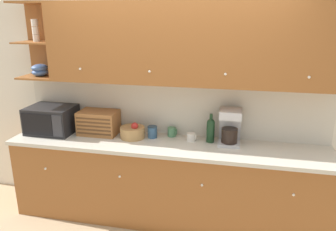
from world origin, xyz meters
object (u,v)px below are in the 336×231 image
(fruit_basket, at_px, (133,132))
(storage_canister, at_px, (152,132))
(microwave, at_px, (52,119))
(wine_bottle, at_px, (211,129))
(bread_box, at_px, (99,122))
(mug, at_px, (172,132))
(mug_blue_second, at_px, (191,137))
(coffee_maker, at_px, (230,127))

(fruit_basket, bearing_deg, storage_canister, 13.35)
(microwave, distance_m, wine_bottle, 1.78)
(bread_box, bearing_deg, storage_canister, 0.52)
(mug, bearing_deg, mug_blue_second, -22.36)
(microwave, height_order, wine_bottle, wine_bottle)
(microwave, height_order, fruit_basket, microwave)
(bread_box, relative_size, mug_blue_second, 4.16)
(fruit_basket, distance_m, mug_blue_second, 0.64)
(storage_canister, distance_m, coffee_maker, 0.83)
(wine_bottle, bearing_deg, storage_canister, -179.22)
(fruit_basket, relative_size, mug_blue_second, 2.60)
(microwave, xyz_separation_m, mug, (1.36, 0.15, -0.10))
(storage_canister, distance_m, mug_blue_second, 0.43)
(microwave, bearing_deg, bread_box, 6.64)
(fruit_basket, xyz_separation_m, mug, (0.41, 0.13, -0.01))
(fruit_basket, height_order, mug, fruit_basket)
(fruit_basket, height_order, storage_canister, fruit_basket)
(fruit_basket, height_order, mug_blue_second, fruit_basket)
(microwave, height_order, mug, microwave)
(bread_box, relative_size, mug, 4.21)
(microwave, distance_m, mug, 1.37)
(bread_box, distance_m, mug, 0.83)
(microwave, xyz_separation_m, fruit_basket, (0.95, 0.02, -0.08))
(bread_box, relative_size, storage_canister, 3.30)
(mug_blue_second, bearing_deg, fruit_basket, -176.34)
(fruit_basket, xyz_separation_m, wine_bottle, (0.83, 0.06, 0.08))
(microwave, distance_m, mug_blue_second, 1.59)
(coffee_maker, bearing_deg, storage_canister, 179.92)
(storage_canister, relative_size, coffee_maker, 0.35)
(mug, height_order, wine_bottle, wine_bottle)
(mug, bearing_deg, storage_canister, -156.93)
(microwave, xyz_separation_m, mug_blue_second, (1.58, 0.06, -0.11))
(bread_box, distance_m, wine_bottle, 1.24)
(bread_box, relative_size, coffee_maker, 1.14)
(wine_bottle, bearing_deg, mug, 169.85)
(bread_box, xyz_separation_m, storage_canister, (0.62, 0.01, -0.07))
(storage_canister, relative_size, mug_blue_second, 1.26)
(bread_box, height_order, coffee_maker, coffee_maker)
(fruit_basket, bearing_deg, coffee_maker, 2.69)
(fruit_basket, bearing_deg, wine_bottle, 3.98)
(mug, distance_m, mug_blue_second, 0.25)
(fruit_basket, distance_m, wine_bottle, 0.84)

